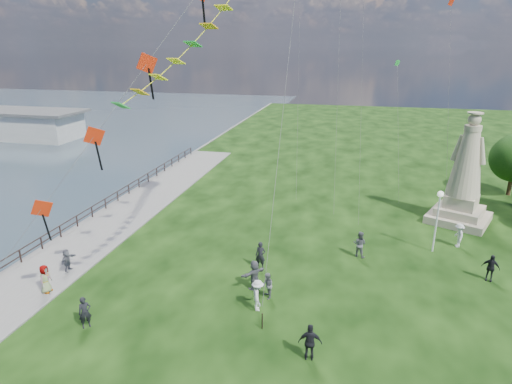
% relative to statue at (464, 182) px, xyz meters
% --- Properties ---
extents(waterfront, '(200.00, 200.00, 1.51)m').
position_rel_statue_xyz_m(waterfront, '(-28.21, -11.24, -3.39)').
color(waterfront, '#34424E').
rests_on(waterfront, ground).
extents(statue, '(5.70, 5.70, 8.80)m').
position_rel_statue_xyz_m(statue, '(0.00, 0.00, 0.00)').
color(statue, tan).
rests_on(statue, ground).
extents(lamppost, '(0.41, 0.41, 4.42)m').
position_rel_statue_xyz_m(lamppost, '(-2.83, -6.19, -0.14)').
color(lamppost, silver).
rests_on(lamppost, ground).
extents(person_0, '(0.73, 0.72, 1.69)m').
position_rel_statue_xyz_m(person_0, '(-21.16, -19.14, -2.48)').
color(person_0, black).
rests_on(person_0, ground).
extents(person_1, '(0.71, 0.87, 1.54)m').
position_rel_statue_xyz_m(person_1, '(-12.79, -14.45, -2.55)').
color(person_1, '#595960').
rests_on(person_1, ground).
extents(person_2, '(0.93, 1.28, 1.77)m').
position_rel_statue_xyz_m(person_2, '(-13.06, -15.69, -2.44)').
color(person_2, silver).
rests_on(person_2, ground).
extents(person_3, '(1.12, 0.65, 1.82)m').
position_rel_statue_xyz_m(person_3, '(-9.90, -18.89, -2.41)').
color(person_3, black).
rests_on(person_3, ground).
extents(person_5, '(0.62, 1.36, 1.45)m').
position_rel_statue_xyz_m(person_5, '(-25.58, -14.46, -2.60)').
color(person_5, '#595960').
rests_on(person_5, ground).
extents(person_6, '(0.67, 0.46, 1.80)m').
position_rel_statue_xyz_m(person_6, '(-13.92, -11.22, -2.42)').
color(person_6, black).
rests_on(person_6, ground).
extents(person_7, '(1.01, 0.79, 1.81)m').
position_rel_statue_xyz_m(person_7, '(-7.80, -8.11, -2.42)').
color(person_7, '#595960').
rests_on(person_7, ground).
extents(person_8, '(0.69, 1.18, 1.74)m').
position_rel_statue_xyz_m(person_8, '(-1.01, -4.98, -2.45)').
color(person_8, silver).
rests_on(person_8, ground).
extents(person_9, '(1.10, 0.77, 1.71)m').
position_rel_statue_xyz_m(person_9, '(-0.10, -9.49, -2.47)').
color(person_9, black).
rests_on(person_9, ground).
extents(person_10, '(0.55, 0.85, 1.68)m').
position_rel_statue_xyz_m(person_10, '(-25.21, -16.91, -2.48)').
color(person_10, '#595960').
rests_on(person_10, ground).
extents(person_11, '(1.61, 1.74, 1.79)m').
position_rel_statue_xyz_m(person_11, '(-13.73, -13.64, -2.43)').
color(person_11, '#595960').
rests_on(person_11, ground).
extents(red_kite_train, '(12.84, 9.35, 19.82)m').
position_rel_statue_xyz_m(red_kite_train, '(-18.75, -15.65, 8.92)').
color(red_kite_train, black).
rests_on(red_kite_train, ground).
extents(small_kites, '(19.19, 13.07, 26.50)m').
position_rel_statue_xyz_m(small_kites, '(-6.42, 3.05, 12.21)').
color(small_kites, silver).
rests_on(small_kites, ground).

